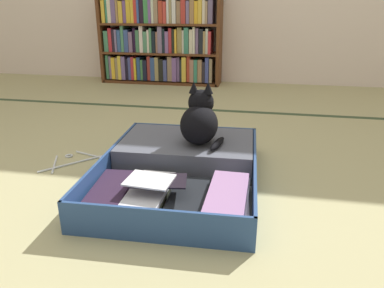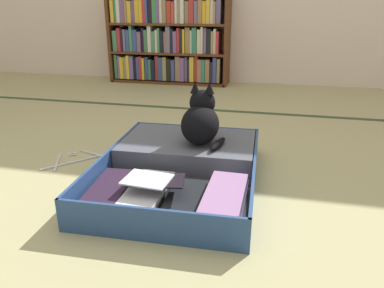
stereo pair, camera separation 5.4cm
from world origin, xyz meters
name	(u,v)px [view 2 (the right image)]	position (x,y,z in m)	size (l,w,h in m)	color
ground_plane	(150,197)	(0.00, 0.00, 0.00)	(10.00, 10.00, 0.00)	tan
tatami_border	(208,110)	(0.00, 1.34, 0.00)	(4.80, 0.05, 0.00)	#34472E
bookshelf	(168,40)	(-0.56, 2.25, 0.41)	(1.16, 0.26, 0.84)	#573019
open_suitcase	(183,166)	(0.09, 0.22, 0.05)	(0.69, 0.90, 0.13)	navy
black_cat	(201,121)	(0.15, 0.34, 0.23)	(0.21, 0.23, 0.28)	black
clothes_hanger	(77,158)	(-0.49, 0.29, 0.01)	(0.27, 0.29, 0.01)	silver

